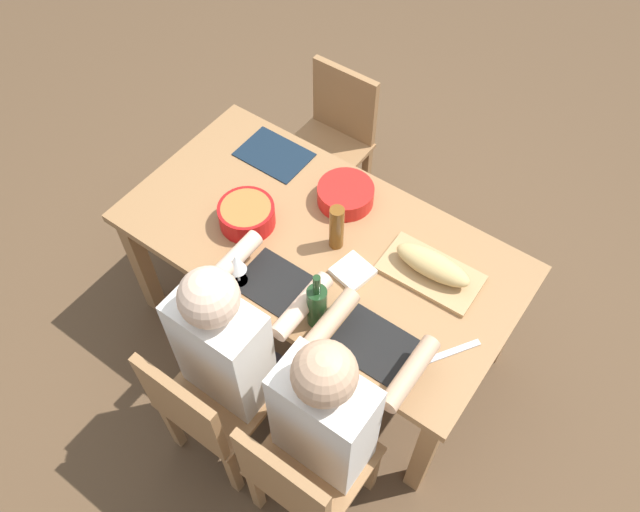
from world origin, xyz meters
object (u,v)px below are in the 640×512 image
Objects in this scene: napkin_stack at (353,271)px; serving_bowl_salad at (346,194)px; beer_bottle at (337,228)px; diner_far_center at (231,346)px; serving_bowl_fruit at (247,214)px; wine_glass at (236,264)px; dining_table at (320,253)px; bread_loaf at (432,265)px; chair_far_center at (207,405)px; chair_far_left at (301,475)px; wine_bottle at (317,305)px; chair_near_right at (333,137)px; diner_far_left at (331,414)px; cutting_board at (430,273)px.

serving_bowl_salad is at bearing -51.08° from napkin_stack.
serving_bowl_salad is at bearing -64.73° from beer_bottle.
diner_far_center reaches higher than serving_bowl_fruit.
wine_glass is at bearing 40.45° from napkin_stack.
dining_table is 0.50m from bread_loaf.
chair_far_left is (-0.46, 0.00, 0.00)m from chair_far_center.
beer_bottle is 0.43m from wine_glass.
beer_bottle reaches higher than bread_loaf.
napkin_stack is (0.26, -0.70, 0.27)m from chair_far_left.
serving_bowl_salad is at bearing -81.11° from dining_table.
chair_far_left is (-0.46, 0.18, -0.21)m from diner_far_center.
serving_bowl_fruit is 0.82× the size of wine_bottle.
diner_far_center is 1.43m from chair_near_right.
beer_bottle is at bearing -160.29° from dining_table.
wine_glass reaches higher than dining_table.
diner_far_left reaches higher than dining_table.
cutting_board is at bearing -163.87° from serving_bowl_fruit.
serving_bowl_salad is (0.50, -0.82, 0.09)m from diner_far_left.
cutting_board is 1.82× the size of beer_bottle.
wine_bottle is at bearing 60.64° from bread_loaf.
cutting_board is at bearing -166.29° from beer_bottle.
diner_far_center is at bearing -90.00° from chair_far_center.
chair_far_center is at bearing 73.92° from napkin_stack.
chair_near_right is 3.56× the size of serving_bowl_fruit.
chair_far_center is at bearing 64.36° from wine_bottle.
wine_bottle reaches higher than chair_near_right.
chair_far_center is 1.05m from serving_bowl_salad.
napkin_stack is (-0.24, 0.30, -0.03)m from serving_bowl_salad.
diner_far_left is at bearing 90.32° from cutting_board.
serving_bowl_fruit is at bearing -65.14° from chair_far_center.
chair_near_right is 3.86× the size of beer_bottle.
dining_table is at bearing -58.72° from chair_far_left.
chair_far_center is at bearing 90.00° from diner_far_center.
chair_near_right is 1.00× the size of chair_far_left.
chair_far_left is 5.12× the size of wine_glass.
diner_far_center reaches higher than beer_bottle.
serving_bowl_salad is at bearing -63.48° from chair_far_left.
chair_near_right is at bearing -50.76° from serving_bowl_salad.
diner_far_center is (-0.00, 0.58, 0.05)m from dining_table.
chair_far_left is 3.46× the size of serving_bowl_salad.
napkin_stack is at bearing 128.92° from serving_bowl_salad.
beer_bottle reaches higher than chair_near_right.
chair_far_center is 1.59m from chair_near_right.
diner_far_center is 0.57m from serving_bowl_fruit.
wine_glass reaches higher than serving_bowl_salad.
diner_far_left is 0.58m from napkin_stack.
chair_far_center reaches higher than napkin_stack.
wine_glass is at bearing 38.07° from cutting_board.
wine_bottle is (0.24, 0.44, 0.10)m from cutting_board.
serving_bowl_fruit is 0.56m from wine_bottle.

